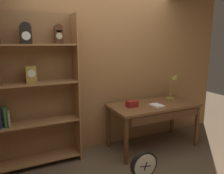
{
  "coord_description": "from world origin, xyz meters",
  "views": [
    {
      "loc": [
        -1.36,
        -2.01,
        1.75
      ],
      "look_at": [
        -0.08,
        0.71,
        1.13
      ],
      "focal_mm": 35.34,
      "sensor_mm": 36.0,
      "label": 1
    }
  ],
  "objects": [
    {
      "name": "toolbox_small",
      "position": [
        0.34,
        0.87,
        0.79
      ],
      "size": [
        0.17,
        0.12,
        0.1
      ],
      "primitive_type": "cube",
      "color": "maroon",
      "rests_on": "workbench"
    },
    {
      "name": "workbench",
      "position": [
        0.74,
        0.82,
        0.67
      ],
      "size": [
        1.46,
        0.71,
        0.74
      ],
      "color": "brown",
      "rests_on": "ground"
    },
    {
      "name": "desk_lamp",
      "position": [
        1.25,
        0.96,
        1.04
      ],
      "size": [
        0.2,
        0.2,
        0.48
      ],
      "color": "olive",
      "rests_on": "workbench"
    },
    {
      "name": "bookshelf",
      "position": [
        -1.14,
        1.11,
        1.1
      ],
      "size": [
        1.28,
        0.31,
        2.14
      ],
      "color": "#9E6B3D",
      "rests_on": "ground"
    },
    {
      "name": "open_repair_manual",
      "position": [
        0.71,
        0.72,
        0.76
      ],
      "size": [
        0.17,
        0.23,
        0.02
      ],
      "primitive_type": "cube",
      "rotation": [
        0.0,
        0.0,
        0.06
      ],
      "color": "silver",
      "rests_on": "workbench"
    },
    {
      "name": "back_wood_panel",
      "position": [
        0.0,
        1.28,
        1.3
      ],
      "size": [
        4.8,
        0.05,
        2.6
      ],
      "primitive_type": "cube",
      "color": "#9E6B3D",
      "rests_on": "ground"
    },
    {
      "name": "round_clock_large",
      "position": [
        0.08,
        0.1,
        0.21
      ],
      "size": [
        0.36,
        0.11,
        0.4
      ],
      "color": "black",
      "rests_on": "ground"
    }
  ]
}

